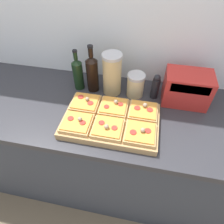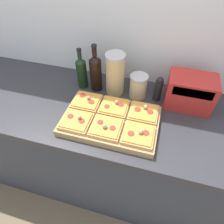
% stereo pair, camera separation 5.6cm
% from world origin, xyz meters
% --- Properties ---
extents(ground_plane, '(12.00, 12.00, 0.00)m').
position_xyz_m(ground_plane, '(0.00, 0.00, 0.00)').
color(ground_plane, brown).
extents(wall_back, '(6.00, 0.06, 2.50)m').
position_xyz_m(wall_back, '(0.00, 0.67, 1.25)').
color(wall_back, silver).
rests_on(wall_back, ground_plane).
extents(kitchen_counter, '(2.63, 0.67, 0.90)m').
position_xyz_m(kitchen_counter, '(0.00, 0.32, 0.45)').
color(kitchen_counter, '#333842').
rests_on(kitchen_counter, ground_plane).
extents(cutting_board, '(0.51, 0.33, 0.04)m').
position_xyz_m(cutting_board, '(0.05, 0.21, 0.92)').
color(cutting_board, tan).
rests_on(cutting_board, kitchen_counter).
extents(pizza_slice_back_left, '(0.16, 0.15, 0.05)m').
position_xyz_m(pizza_slice_back_left, '(-0.12, 0.29, 0.96)').
color(pizza_slice_back_left, tan).
rests_on(pizza_slice_back_left, cutting_board).
extents(pizza_slice_back_center, '(0.16, 0.15, 0.05)m').
position_xyz_m(pizza_slice_back_center, '(0.05, 0.29, 0.96)').
color(pizza_slice_back_center, tan).
rests_on(pizza_slice_back_center, cutting_board).
extents(pizza_slice_back_right, '(0.16, 0.15, 0.05)m').
position_xyz_m(pizza_slice_back_right, '(0.21, 0.29, 0.96)').
color(pizza_slice_back_right, tan).
rests_on(pizza_slice_back_right, cutting_board).
extents(pizza_slice_front_left, '(0.16, 0.15, 0.05)m').
position_xyz_m(pizza_slice_front_left, '(-0.12, 0.13, 0.96)').
color(pizza_slice_front_left, tan).
rests_on(pizza_slice_front_left, cutting_board).
extents(pizza_slice_front_center, '(0.16, 0.15, 0.05)m').
position_xyz_m(pizza_slice_front_center, '(0.05, 0.13, 0.96)').
color(pizza_slice_front_center, tan).
rests_on(pizza_slice_front_center, cutting_board).
extents(pizza_slice_front_right, '(0.16, 0.15, 0.05)m').
position_xyz_m(pizza_slice_front_right, '(0.21, 0.13, 0.96)').
color(pizza_slice_front_right, tan).
rests_on(pizza_slice_front_right, cutting_board).
extents(olive_oil_bottle, '(0.06, 0.06, 0.27)m').
position_xyz_m(olive_oil_bottle, '(-0.22, 0.48, 1.01)').
color(olive_oil_bottle, black).
rests_on(olive_oil_bottle, kitchen_counter).
extents(wine_bottle, '(0.07, 0.07, 0.31)m').
position_xyz_m(wine_bottle, '(-0.12, 0.48, 1.03)').
color(wine_bottle, black).
rests_on(wine_bottle, kitchen_counter).
extents(grain_jar_tall, '(0.12, 0.12, 0.27)m').
position_xyz_m(grain_jar_tall, '(0.00, 0.48, 1.04)').
color(grain_jar_tall, tan).
rests_on(grain_jar_tall, kitchen_counter).
extents(grain_jar_short, '(0.11, 0.11, 0.15)m').
position_xyz_m(grain_jar_short, '(0.15, 0.48, 0.98)').
color(grain_jar_short, beige).
rests_on(grain_jar_short, kitchen_counter).
extents(pepper_mill, '(0.05, 0.05, 0.17)m').
position_xyz_m(pepper_mill, '(0.27, 0.48, 0.98)').
color(pepper_mill, black).
rests_on(pepper_mill, kitchen_counter).
extents(toaster_oven, '(0.29, 0.17, 0.20)m').
position_xyz_m(toaster_oven, '(0.44, 0.48, 1.00)').
color(toaster_oven, red).
rests_on(toaster_oven, kitchen_counter).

